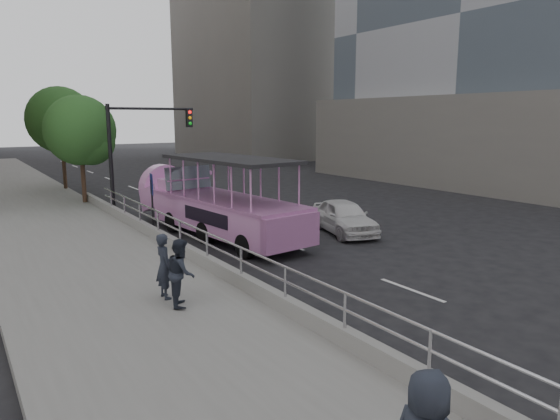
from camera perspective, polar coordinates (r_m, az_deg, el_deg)
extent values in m
plane|color=black|center=(14.76, 6.33, -7.63)|extent=(160.00, 160.00, 0.00)
cube|color=gray|center=(21.44, -24.00, -2.34)|extent=(5.50, 80.00, 0.30)
cube|color=gray|center=(14.62, -8.27, -5.88)|extent=(0.24, 30.00, 0.36)
cylinder|color=#BCBBC1|center=(8.38, 16.80, -15.13)|extent=(0.07, 0.07, 0.70)
cylinder|color=#BCBBC1|center=(9.65, 7.47, -11.27)|extent=(0.07, 0.07, 0.70)
cylinder|color=#BCBBC1|center=(11.13, 0.64, -8.17)|extent=(0.07, 0.07, 0.70)
cylinder|color=#BCBBC1|center=(12.76, -4.45, -5.76)|extent=(0.07, 0.07, 0.70)
cylinder|color=#BCBBC1|center=(14.48, -8.33, -3.87)|extent=(0.07, 0.07, 0.70)
cylinder|color=#BCBBC1|center=(16.26, -11.36, -2.38)|extent=(0.07, 0.07, 0.70)
cylinder|color=#BCBBC1|center=(18.09, -13.78, -1.18)|extent=(0.07, 0.07, 0.70)
cylinder|color=#BCBBC1|center=(19.95, -15.74, -0.20)|extent=(0.07, 0.07, 0.70)
cylinder|color=#BCBBC1|center=(21.84, -17.38, 0.61)|extent=(0.07, 0.07, 0.70)
cylinder|color=#BCBBC1|center=(23.75, -18.75, 1.29)|extent=(0.07, 0.07, 0.70)
cylinder|color=#BCBBC1|center=(14.48, -8.33, -3.87)|extent=(0.06, 22.00, 0.06)
cylinder|color=#BCBBC1|center=(14.40, -8.36, -2.60)|extent=(0.06, 22.00, 0.06)
cylinder|color=black|center=(16.51, -3.97, -4.15)|extent=(0.40, 0.84, 0.82)
cylinder|color=black|center=(17.71, 1.30, -3.12)|extent=(0.40, 0.84, 0.82)
cylinder|color=black|center=(18.58, -8.53, -2.58)|extent=(0.40, 0.84, 0.82)
cylinder|color=black|center=(19.65, -3.53, -1.77)|extent=(0.40, 0.84, 0.82)
cylinder|color=black|center=(20.76, -12.15, -1.33)|extent=(0.40, 0.84, 0.82)
cylinder|color=black|center=(21.72, -7.47, -0.66)|extent=(0.40, 0.84, 0.82)
cube|color=#E390D5|center=(19.14, -6.29, -0.55)|extent=(3.01, 7.63, 1.13)
cube|color=#E390D5|center=(22.83, -12.30, 1.64)|extent=(2.41, 2.14, 1.42)
cylinder|color=#E390D5|center=(23.47, -13.19, 2.51)|extent=(2.19, 0.85, 2.13)
cube|color=#AB639E|center=(16.12, 1.25, -2.58)|extent=(2.29, 0.54, 1.13)
cube|color=#AB639E|center=(19.03, -6.33, 1.29)|extent=(3.14, 7.91, 0.11)
cube|color=black|center=(18.55, -5.81, 5.81)|extent=(3.00, 6.20, 0.13)
cube|color=gray|center=(21.31, -10.44, 3.66)|extent=(2.10, 0.40, 0.95)
cube|color=#E390D5|center=(21.70, -10.94, 3.04)|extent=(2.08, 1.10, 0.45)
imported|color=white|center=(20.16, 7.32, -0.75)|extent=(2.66, 4.25, 1.35)
imported|color=#252B37|center=(12.27, -13.10, -6.25)|extent=(0.39, 0.58, 1.59)
imported|color=#252B37|center=(11.73, -11.21, -7.01)|extent=(0.85, 0.94, 1.57)
cylinder|color=black|center=(19.82, -14.36, 0.15)|extent=(0.07, 0.07, 2.26)
cube|color=#0C1856|center=(19.67, -14.48, 2.87)|extent=(0.12, 0.56, 0.81)
cube|color=white|center=(19.68, -14.40, 2.87)|extent=(0.07, 0.36, 0.50)
cylinder|color=black|center=(24.10, -18.77, 5.23)|extent=(0.18, 0.18, 5.20)
cylinder|color=black|center=(24.61, -14.53, 11.15)|extent=(4.20, 0.12, 0.12)
cube|color=black|center=(25.30, -10.36, 10.26)|extent=(0.28, 0.22, 0.85)
sphere|color=red|center=(25.18, -10.26, 10.95)|extent=(0.16, 0.16, 0.16)
cylinder|color=#3E291C|center=(27.47, -21.56, 3.41)|extent=(0.22, 0.22, 3.08)
sphere|color=#306327|center=(27.31, -21.90, 8.45)|extent=(3.52, 3.52, 3.52)
sphere|color=#306327|center=(27.13, -20.86, 7.34)|extent=(2.42, 2.42, 2.42)
cylinder|color=#3E291C|center=(33.36, -23.46, 4.74)|extent=(0.22, 0.22, 3.47)
sphere|color=#306327|center=(33.23, -23.80, 9.42)|extent=(3.97, 3.97, 3.97)
sphere|color=#306327|center=(33.02, -22.94, 8.40)|extent=(2.73, 2.73, 2.73)
cube|color=slate|center=(44.24, 28.67, 7.17)|extent=(26.00, 26.00, 6.00)
cube|color=slate|center=(64.33, 0.01, 20.70)|extent=(20.00, 20.00, 32.00)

